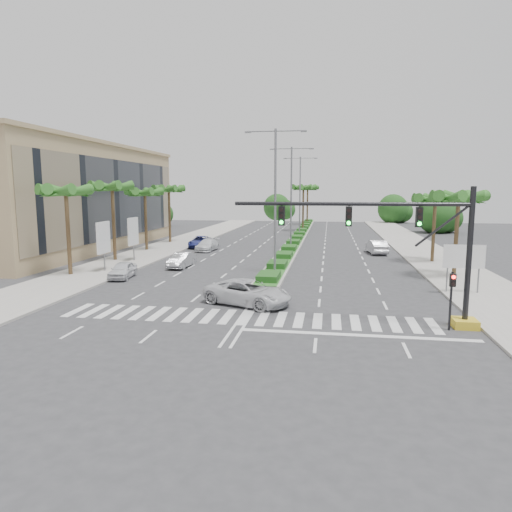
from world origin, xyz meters
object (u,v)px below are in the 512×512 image
at_px(car_parked_b, 182,260).
at_px(car_parked_a, 123,270).
at_px(car_parked_c, 201,242).
at_px(car_right, 376,247).
at_px(car_parked_d, 207,245).
at_px(car_crossing, 248,292).

bearing_deg(car_parked_b, car_parked_a, -114.83).
height_order(car_parked_c, car_right, car_right).
bearing_deg(car_parked_d, car_parked_c, 123.08).
height_order(car_parked_d, car_right, car_right).
bearing_deg(car_parked_d, car_parked_a, -94.24).
distance_m(car_parked_c, car_crossing, 29.17).
relative_size(car_parked_d, car_right, 0.99).
xyz_separation_m(car_parked_a, car_right, (21.55, 17.97, 0.11)).
height_order(car_crossing, car_right, car_right).
bearing_deg(car_parked_c, car_parked_d, -64.38).
xyz_separation_m(car_parked_b, car_right, (18.50, 12.29, 0.09)).
relative_size(car_parked_b, car_crossing, 0.75).
bearing_deg(car_parked_d, car_right, 5.13).
height_order(car_parked_a, car_parked_d, car_parked_d).
xyz_separation_m(car_parked_a, car_parked_b, (3.05, 5.68, 0.02)).
bearing_deg(car_parked_a, car_parked_b, 54.30).
xyz_separation_m(car_parked_c, car_right, (20.89, -2.28, 0.07)).
distance_m(car_parked_b, car_parked_c, 14.76).
xyz_separation_m(car_parked_c, car_crossing, (10.79, -27.10, 0.07)).
distance_m(car_parked_c, car_right, 21.02).
bearing_deg(car_right, car_parked_b, 25.67).
height_order(car_parked_a, car_right, car_right).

